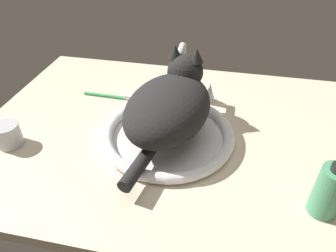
# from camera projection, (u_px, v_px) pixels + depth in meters

# --- Properties ---
(countertop) EXTENTS (1.10, 0.77, 0.03)m
(countertop) POSITION_uv_depth(u_px,v_px,m) (175.00, 135.00, 0.86)
(countertop) COLOR beige
(countertop) RESTS_ON ground
(sink_basin) EXTENTS (0.35, 0.35, 0.03)m
(sink_basin) POSITION_uv_depth(u_px,v_px,m) (168.00, 134.00, 0.82)
(sink_basin) COLOR white
(sink_basin) RESTS_ON countertop
(faucet) EXTENTS (0.21, 0.09, 0.19)m
(faucet) POSITION_uv_depth(u_px,v_px,m) (181.00, 79.00, 0.95)
(faucet) COLOR silver
(faucet) RESTS_ON countertop
(cat) EXTENTS (0.26, 0.41, 0.18)m
(cat) POSITION_uv_depth(u_px,v_px,m) (171.00, 103.00, 0.78)
(cat) COLOR black
(cat) RESTS_ON sink_basin
(soap_pump_bottle) EXTENTS (0.06, 0.06, 0.16)m
(soap_pump_bottle) POSITION_uv_depth(u_px,v_px,m) (330.00, 190.00, 0.60)
(soap_pump_bottle) COLOR #4C9E70
(soap_pump_bottle) RESTS_ON countertop
(metal_jar) EXTENTS (0.07, 0.07, 0.06)m
(metal_jar) POSITION_uv_depth(u_px,v_px,m) (8.00, 135.00, 0.79)
(metal_jar) COLOR #B2B5BA
(metal_jar) RESTS_ON countertop
(toothbrush) EXTENTS (0.17, 0.01, 0.02)m
(toothbrush) POSITION_uv_depth(u_px,v_px,m) (109.00, 96.00, 0.99)
(toothbrush) COLOR #3FB266
(toothbrush) RESTS_ON countertop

